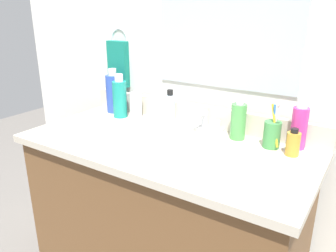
% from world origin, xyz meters
% --- Properties ---
extents(vanity_cabinet, '(1.05, 0.48, 0.72)m').
position_xyz_m(vanity_cabinet, '(0.00, 0.00, 0.36)').
color(vanity_cabinet, brown).
rests_on(vanity_cabinet, ground_plane).
extents(countertop, '(1.10, 0.53, 0.03)m').
position_xyz_m(countertop, '(0.00, 0.00, 0.73)').
color(countertop, beige).
rests_on(countertop, vanity_cabinet).
extents(backsplash, '(1.10, 0.02, 0.09)m').
position_xyz_m(backsplash, '(0.00, 0.25, 0.79)').
color(backsplash, beige).
rests_on(backsplash, countertop).
extents(back_wall, '(2.20, 0.04, 1.30)m').
position_xyz_m(back_wall, '(0.00, 0.31, 0.65)').
color(back_wall, silver).
rests_on(back_wall, ground_plane).
extents(mirror_panel, '(0.60, 0.01, 0.56)m').
position_xyz_m(mirror_panel, '(0.10, 0.29, 1.19)').
color(mirror_panel, '#B2BCC6').
extents(towel_ring, '(0.10, 0.01, 0.10)m').
position_xyz_m(towel_ring, '(-0.45, 0.29, 1.08)').
color(towel_ring, silver).
extents(hand_towel, '(0.11, 0.04, 0.22)m').
position_xyz_m(hand_towel, '(-0.45, 0.27, 0.96)').
color(hand_towel, '#147260').
extents(sink_basin, '(0.35, 0.35, 0.11)m').
position_xyz_m(sink_basin, '(0.06, 0.02, 0.71)').
color(sink_basin, white).
rests_on(sink_basin, countertop).
extents(faucet, '(0.16, 0.10, 0.08)m').
position_xyz_m(faucet, '(0.06, 0.21, 0.77)').
color(faucet, silver).
rests_on(faucet, countertop).
extents(bottle_soap_pink, '(0.06, 0.06, 0.19)m').
position_xyz_m(bottle_soap_pink, '(0.43, 0.22, 0.83)').
color(bottle_soap_pink, '#D8338C').
rests_on(bottle_soap_pink, countertop).
extents(bottle_mouthwash_teal, '(0.06, 0.06, 0.20)m').
position_xyz_m(bottle_mouthwash_teal, '(-0.35, 0.16, 0.83)').
color(bottle_mouthwash_teal, teal).
rests_on(bottle_mouthwash_teal, countertop).
extents(bottle_lotion_white, '(0.05, 0.05, 0.13)m').
position_xyz_m(bottle_lotion_white, '(-0.28, 0.19, 0.80)').
color(bottle_lotion_white, white).
rests_on(bottle_lotion_white, countertop).
extents(bottle_shampoo_blue, '(0.07, 0.07, 0.21)m').
position_xyz_m(bottle_shampoo_blue, '(-0.42, 0.20, 0.84)').
color(bottle_shampoo_blue, '#2D4CB2').
rests_on(bottle_shampoo_blue, countertop).
extents(bottle_oil_amber, '(0.05, 0.05, 0.10)m').
position_xyz_m(bottle_oil_amber, '(0.43, 0.15, 0.79)').
color(bottle_oil_amber, gold).
rests_on(bottle_oil_amber, countertop).
extents(bottle_toner_green, '(0.06, 0.06, 0.17)m').
position_xyz_m(bottle_toner_green, '(0.21, 0.19, 0.82)').
color(bottle_toner_green, '#4C9E4C').
rests_on(bottle_toner_green, countertop).
extents(bottle_gel_clear, '(0.04, 0.04, 0.15)m').
position_xyz_m(bottle_gel_clear, '(-0.11, 0.22, 0.81)').
color(bottle_gel_clear, silver).
rests_on(bottle_gel_clear, countertop).
extents(cup_green, '(0.07, 0.07, 0.18)m').
position_xyz_m(cup_green, '(0.35, 0.18, 0.80)').
color(cup_green, '#3F8C47').
rests_on(cup_green, countertop).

